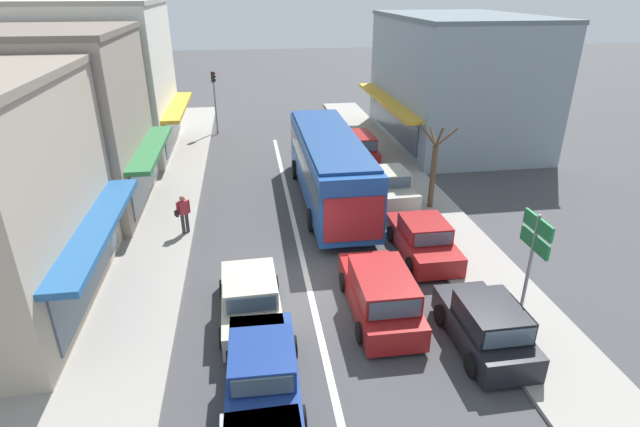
{
  "coord_description": "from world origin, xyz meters",
  "views": [
    {
      "loc": [
        -1.74,
        -14.17,
        9.36
      ],
      "look_at": [
        0.87,
        3.4,
        1.2
      ],
      "focal_mm": 28.0,
      "sensor_mm": 36.0,
      "label": 1
    }
  ],
  "objects": [
    {
      "name": "ground_plane",
      "position": [
        0.0,
        0.0,
        0.0
      ],
      "size": [
        140.0,
        140.0,
        0.0
      ],
      "primitive_type": "plane",
      "color": "#3F3F42"
    },
    {
      "name": "lane_centre_line",
      "position": [
        0.0,
        4.0,
        0.0
      ],
      "size": [
        0.2,
        28.0,
        0.01
      ],
      "primitive_type": "cube",
      "color": "silver",
      "rests_on": "ground"
    },
    {
      "name": "sidewalk_left",
      "position": [
        -6.8,
        6.0,
        0.07
      ],
      "size": [
        5.2,
        44.0,
        0.14
      ],
      "primitive_type": "cube",
      "color": "gray",
      "rests_on": "ground"
    },
    {
      "name": "kerb_right",
      "position": [
        6.2,
        6.0,
        0.06
      ],
      "size": [
        2.8,
        44.0,
        0.12
      ],
      "primitive_type": "cube",
      "color": "gray",
      "rests_on": "ground"
    },
    {
      "name": "shopfront_mid_block",
      "position": [
        -10.18,
        8.26,
        3.9
      ],
      "size": [
        8.34,
        7.57,
        7.81
      ],
      "color": "gray",
      "rests_on": "ground"
    },
    {
      "name": "shopfront_far_end",
      "position": [
        -10.18,
        16.71,
        4.33
      ],
      "size": [
        8.87,
        8.54,
        8.67
      ],
      "color": "silver",
      "rests_on": "ground"
    },
    {
      "name": "building_right_far",
      "position": [
        11.48,
        16.41,
        3.88
      ],
      "size": [
        8.96,
        12.44,
        7.76
      ],
      "color": "#84939E",
      "rests_on": "ground"
    },
    {
      "name": "city_bus",
      "position": [
        1.88,
        7.34,
        1.88
      ],
      "size": [
        2.79,
        10.87,
        3.23
      ],
      "color": "#1E4C99",
      "rests_on": "ground"
    },
    {
      "name": "sedan_behind_bus_near",
      "position": [
        -1.74,
        -4.55,
        0.66
      ],
      "size": [
        1.97,
        4.24,
        1.47
      ],
      "color": "navy",
      "rests_on": "ground"
    },
    {
      "name": "wagon_queue_far_back",
      "position": [
        1.98,
        -1.71,
        0.75
      ],
      "size": [
        1.97,
        4.52,
        1.58
      ],
      "color": "maroon",
      "rests_on": "ground"
    },
    {
      "name": "sedan_queue_gap_filler",
      "position": [
        -1.97,
        -1.35,
        0.66
      ],
      "size": [
        1.99,
        4.25,
        1.47
      ],
      "color": "#B7B29E",
      "rests_on": "ground"
    },
    {
      "name": "parked_hatchback_kerb_front",
      "position": [
        4.49,
        -3.66,
        0.71
      ],
      "size": [
        1.84,
        3.71,
        1.54
      ],
      "color": "black",
      "rests_on": "ground"
    },
    {
      "name": "parked_sedan_kerb_second",
      "position": [
        4.54,
        1.7,
        0.66
      ],
      "size": [
        1.91,
        4.2,
        1.47
      ],
      "color": "maroon",
      "rests_on": "ground"
    },
    {
      "name": "parked_sedan_kerb_third",
      "position": [
        4.77,
        7.27,
        0.66
      ],
      "size": [
        2.02,
        4.26,
        1.47
      ],
      "color": "#B7B29E",
      "rests_on": "ground"
    },
    {
      "name": "parked_wagon_kerb_rear",
      "position": [
        4.53,
        13.29,
        0.75
      ],
      "size": [
        1.99,
        4.53,
        1.58
      ],
      "color": "maroon",
      "rests_on": "ground"
    },
    {
      "name": "traffic_light_downstreet",
      "position": [
        -3.78,
        20.11,
        2.85
      ],
      "size": [
        0.33,
        0.24,
        4.2
      ],
      "color": "gray",
      "rests_on": "ground"
    },
    {
      "name": "directional_road_sign",
      "position": [
        6.08,
        -2.76,
        2.7
      ],
      "size": [
        0.1,
        1.4,
        3.6
      ],
      "color": "gray",
      "rests_on": "ground"
    },
    {
      "name": "street_tree_right",
      "position": [
        6.31,
        5.76,
        1.91
      ],
      "size": [
        1.77,
        1.53,
        4.06
      ],
      "color": "brown",
      "rests_on": "ground"
    },
    {
      "name": "pedestrian_with_handbag_near",
      "position": [
        -4.49,
        4.64,
        1.07
      ],
      "size": [
        0.62,
        0.48,
        1.63
      ],
      "color": "#333338",
      "rests_on": "sidewalk_left"
    }
  ]
}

